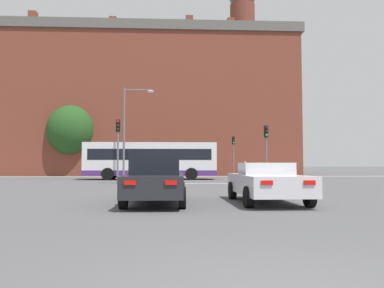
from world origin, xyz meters
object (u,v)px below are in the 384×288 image
at_px(car_roadster_right, 267,182).
at_px(street_lamp_junction, 129,124).
at_px(traffic_light_far_right, 233,150).
at_px(traffic_light_near_left, 118,141).
at_px(bus_crossing_lead, 151,160).
at_px(pedestrian_waiting, 245,168).
at_px(traffic_light_near_right, 266,144).
at_px(car_saloon_left, 156,180).

relative_size(car_roadster_right, street_lamp_junction, 0.62).
xyz_separation_m(car_roadster_right, traffic_light_far_right, (3.06, 25.83, 2.12)).
bearing_deg(traffic_light_near_left, bus_crossing_lead, 75.91).
relative_size(bus_crossing_lead, pedestrian_waiting, 6.84).
distance_m(traffic_light_far_right, pedestrian_waiting, 2.51).
bearing_deg(bus_crossing_lead, pedestrian_waiting, -52.24).
distance_m(bus_crossing_lead, street_lamp_junction, 3.97).
bearing_deg(traffic_light_far_right, traffic_light_near_right, -89.55).
xyz_separation_m(traffic_light_near_left, pedestrian_waiting, (11.23, 14.30, -1.92)).
height_order(bus_crossing_lead, pedestrian_waiting, bus_crossing_lead).
distance_m(car_saloon_left, car_roadster_right, 3.68).
height_order(traffic_light_near_left, street_lamp_junction, street_lamp_junction).
height_order(bus_crossing_lead, traffic_light_near_left, traffic_light_near_left).
xyz_separation_m(bus_crossing_lead, traffic_light_far_right, (8.10, 6.38, 1.14)).
bearing_deg(bus_crossing_lead, traffic_light_near_left, 165.91).
bearing_deg(bus_crossing_lead, car_saloon_left, -176.02).
relative_size(street_lamp_junction, pedestrian_waiting, 4.55).
xyz_separation_m(car_saloon_left, car_roadster_right, (3.68, 0.09, -0.08)).
height_order(traffic_light_near_left, traffic_light_near_right, traffic_light_near_left).
relative_size(car_roadster_right, traffic_light_far_right, 1.08).
relative_size(car_saloon_left, car_roadster_right, 1.04).
bearing_deg(pedestrian_waiting, car_saloon_left, 24.38).
relative_size(bus_crossing_lead, traffic_light_near_left, 2.59).
relative_size(traffic_light_near_left, pedestrian_waiting, 2.64).
bearing_deg(traffic_light_near_left, car_roadster_right, -61.47).
xyz_separation_m(car_saloon_left, pedestrian_waiting, (8.12, 26.88, 0.18)).
xyz_separation_m(traffic_light_far_right, traffic_light_near_left, (-9.85, -13.35, 0.05)).
distance_m(car_saloon_left, traffic_light_near_left, 13.12).
height_order(car_saloon_left, traffic_light_near_left, traffic_light_near_left).
height_order(car_saloon_left, traffic_light_near_right, traffic_light_near_right).
relative_size(car_roadster_right, bus_crossing_lead, 0.41).
height_order(car_roadster_right, traffic_light_near_right, traffic_light_near_right).
height_order(traffic_light_far_right, street_lamp_junction, street_lamp_junction).
xyz_separation_m(car_saloon_left, bus_crossing_lead, (-1.36, 19.54, 0.91)).
xyz_separation_m(bus_crossing_lead, traffic_light_near_left, (-1.75, -6.96, 1.19)).
relative_size(car_saloon_left, traffic_light_near_right, 1.20).
xyz_separation_m(bus_crossing_lead, pedestrian_waiting, (9.48, 7.34, -0.73)).
height_order(traffic_light_near_right, pedestrian_waiting, traffic_light_near_right).
height_order(car_roadster_right, street_lamp_junction, street_lamp_junction).
relative_size(traffic_light_far_right, pedestrian_waiting, 2.59).
bearing_deg(car_roadster_right, traffic_light_near_left, 117.60).
bearing_deg(traffic_light_near_right, street_lamp_junction, 155.11).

